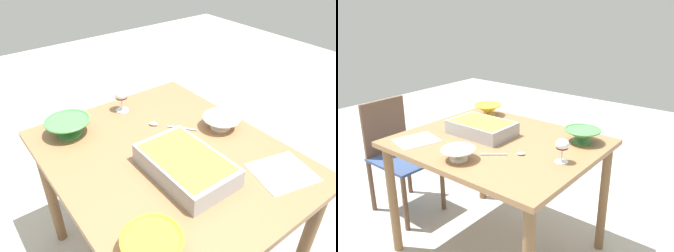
{
  "view_description": "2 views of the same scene",
  "coord_description": "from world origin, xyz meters",
  "views": [
    {
      "loc": [
        0.9,
        -0.68,
        1.65
      ],
      "look_at": [
        -0.11,
        0.08,
        0.83
      ],
      "focal_mm": 34.44,
      "sensor_mm": 36.0,
      "label": 1
    },
    {
      "loc": [
        -1.25,
        1.51,
        1.55
      ],
      "look_at": [
        -0.04,
        -0.02,
        0.87
      ],
      "focal_mm": 37.74,
      "sensor_mm": 36.0,
      "label": 2
    }
  ],
  "objects": [
    {
      "name": "dining_table",
      "position": [
        0.0,
        0.0,
        0.67
      ],
      "size": [
        1.16,
        0.96,
        0.77
      ],
      "color": "olive",
      "rests_on": "ground_plane"
    },
    {
      "name": "wine_glass",
      "position": [
        -0.45,
        0.03,
        0.86
      ],
      "size": [
        0.07,
        0.07,
        0.13
      ],
      "color": "white",
      "rests_on": "dining_table"
    },
    {
      "name": "casserole_dish",
      "position": [
        0.15,
        -0.02,
        0.82
      ],
      "size": [
        0.4,
        0.25,
        0.09
      ],
      "color": "#99999E",
      "rests_on": "dining_table"
    },
    {
      "name": "mixing_bowl",
      "position": [
        -0.4,
        -0.28,
        0.82
      ],
      "size": [
        0.21,
        0.21,
        0.08
      ],
      "color": "#4C994C",
      "rests_on": "dining_table"
    },
    {
      "name": "small_bowl",
      "position": [
        -0.01,
        0.34,
        0.81
      ],
      "size": [
        0.19,
        0.19,
        0.07
      ],
      "color": "white",
      "rests_on": "dining_table"
    },
    {
      "name": "serving_bowl",
      "position": [
        0.38,
        -0.34,
        0.82
      ],
      "size": [
        0.2,
        0.2,
        0.08
      ],
      "color": "yellow",
      "rests_on": "dining_table"
    },
    {
      "name": "serving_spoon",
      "position": [
        -0.19,
        0.12,
        0.78
      ],
      "size": [
        0.2,
        0.17,
        0.01
      ],
      "color": "silver",
      "rests_on": "dining_table"
    },
    {
      "name": "napkin",
      "position": [
        0.38,
        0.3,
        0.77
      ],
      "size": [
        0.26,
        0.28,
        0.0
      ],
      "primitive_type": "cube",
      "rotation": [
        0.0,
        0.0,
        -0.26
      ],
      "color": "#B2CCB7",
      "rests_on": "dining_table"
    }
  ]
}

